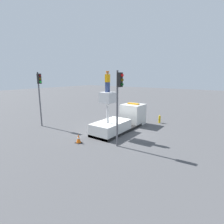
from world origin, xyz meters
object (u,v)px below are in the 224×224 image
at_px(traffic_light_across, 40,89).
at_px(traffic_light_pole, 119,94).
at_px(worker, 108,82).
at_px(traffic_cone_rear, 78,139).
at_px(bucket_truck, 122,120).
at_px(fire_hydrant, 160,119).

bearing_deg(traffic_light_across, traffic_light_pole, -88.62).
height_order(worker, traffic_cone_rear, worker).
relative_size(worker, traffic_light_across, 0.31).
distance_m(worker, traffic_cone_rear, 5.26).
bearing_deg(traffic_light_pole, bucket_truck, 29.32).
height_order(traffic_light_pole, fire_hydrant, traffic_light_pole).
distance_m(bucket_truck, traffic_light_across, 8.94).
relative_size(bucket_truck, worker, 4.05).
bearing_deg(traffic_light_across, worker, -76.54).
height_order(traffic_light_pole, traffic_cone_rear, traffic_light_pole).
height_order(fire_hydrant, traffic_cone_rear, fire_hydrant).
distance_m(bucket_truck, fire_hydrant, 4.91).
distance_m(fire_hydrant, traffic_cone_rear, 9.97).
relative_size(bucket_truck, traffic_cone_rear, 9.90).
bearing_deg(worker, traffic_cone_rear, 164.50).
xyz_separation_m(fire_hydrant, traffic_cone_rear, (-9.52, 2.96, -0.09)).
relative_size(fire_hydrant, traffic_cone_rear, 1.24).
xyz_separation_m(traffic_light_across, fire_hydrant, (8.48, -9.51, -3.51)).
bearing_deg(fire_hydrant, traffic_light_pole, 179.92).
bearing_deg(traffic_cone_rear, fire_hydrant, -17.29).
bearing_deg(traffic_light_across, traffic_cone_rear, -99.08).
xyz_separation_m(worker, traffic_light_across, (-1.75, 7.33, -0.79)).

